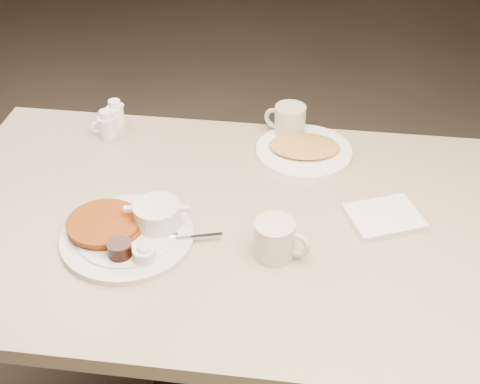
# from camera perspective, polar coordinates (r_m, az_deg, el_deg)

# --- Properties ---
(diner_table) EXTENTS (1.50, 0.90, 0.75)m
(diner_table) POSITION_cam_1_polar(r_m,az_deg,el_deg) (1.70, -0.09, -6.90)
(diner_table) COLOR tan
(diner_table) RESTS_ON ground
(main_plate) EXTENTS (0.39, 0.35, 0.07)m
(main_plate) POSITION_cam_1_polar(r_m,az_deg,el_deg) (1.54, -9.48, -3.21)
(main_plate) COLOR beige
(main_plate) RESTS_ON diner_table
(coffee_mug_near) EXTENTS (0.14, 0.11, 0.09)m
(coffee_mug_near) POSITION_cam_1_polar(r_m,az_deg,el_deg) (1.46, 3.11, -4.10)
(coffee_mug_near) COLOR beige
(coffee_mug_near) RESTS_ON diner_table
(napkin) EXTENTS (0.20, 0.19, 0.02)m
(napkin) POSITION_cam_1_polar(r_m,az_deg,el_deg) (1.61, 12.33, -2.18)
(napkin) COLOR silver
(napkin) RESTS_ON diner_table
(coffee_mug_far) EXTENTS (0.13, 0.11, 0.10)m
(coffee_mug_far) POSITION_cam_1_polar(r_m,az_deg,el_deg) (1.86, 4.24, 6.02)
(coffee_mug_far) COLOR #AFAD94
(coffee_mug_far) RESTS_ON diner_table
(creamer_left) EXTENTS (0.07, 0.06, 0.08)m
(creamer_left) POSITION_cam_1_polar(r_m,az_deg,el_deg) (1.91, -11.41, 5.71)
(creamer_left) COLOR silver
(creamer_left) RESTS_ON diner_table
(creamer_right) EXTENTS (0.07, 0.06, 0.08)m
(creamer_right) POSITION_cam_1_polar(r_m,az_deg,el_deg) (1.96, -10.69, 6.64)
(creamer_right) COLOR white
(creamer_right) RESTS_ON diner_table
(hash_plate) EXTENTS (0.28, 0.28, 0.04)m
(hash_plate) POSITION_cam_1_polar(r_m,az_deg,el_deg) (1.82, 5.55, 3.65)
(hash_plate) COLOR white
(hash_plate) RESTS_ON diner_table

